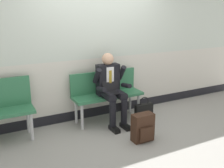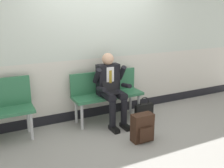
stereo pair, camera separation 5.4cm
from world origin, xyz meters
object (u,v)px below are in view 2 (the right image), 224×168
(bench_with_person, at_px, (106,91))
(handbag, at_px, (144,111))
(backpack, at_px, (142,128))
(person_seated, at_px, (111,87))

(bench_with_person, height_order, handbag, bench_with_person)
(bench_with_person, bearing_deg, backpack, -83.00)
(person_seated, height_order, backpack, person_seated)
(bench_with_person, relative_size, handbag, 2.91)
(bench_with_person, bearing_deg, person_seated, -90.00)
(bench_with_person, distance_m, person_seated, 0.24)
(backpack, distance_m, handbag, 0.83)
(bench_with_person, height_order, backpack, bench_with_person)
(backpack, relative_size, handbag, 1.00)
(person_seated, bearing_deg, handbag, -14.78)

